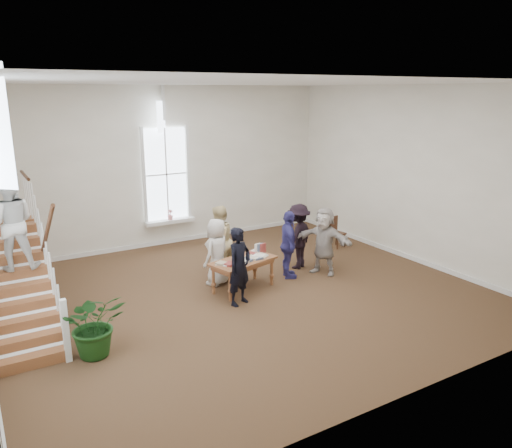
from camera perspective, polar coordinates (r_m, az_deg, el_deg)
ground at (r=11.08m, az=-1.43°, el=-8.06°), size 10.00×10.00×0.00m
room_shell at (r=14.73m, az=-9.85°, el=-0.75°), size 10.49×10.00×10.00m
staircase at (r=10.05m, az=-25.93°, el=-2.26°), size 1.10×4.10×2.92m
library_table at (r=11.15m, az=-1.41°, el=-4.45°), size 1.63×1.10×0.77m
police_officer at (r=10.34m, az=-1.90°, el=-4.86°), size 0.71×0.59×1.66m
elderly_woman at (r=11.45m, az=-4.49°, el=-3.18°), size 0.90×0.80×1.55m
person_yellow at (r=11.98m, az=-4.27°, el=-1.95°), size 1.05×1.00×1.72m
woman_cluster_a at (r=11.82m, az=3.73°, el=-2.38°), size 0.74×1.04×1.63m
woman_cluster_b at (r=12.50m, az=4.84°, el=-1.41°), size 1.22×1.02×1.64m
woman_cluster_c at (r=12.18m, az=7.76°, el=-1.92°), size 1.16×1.58×1.65m
floor_plant at (r=8.92m, az=-17.94°, el=-10.81°), size 1.08×0.96×1.13m
side_chair at (r=14.43m, az=9.06°, el=-0.73°), size 0.44×0.44×0.87m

